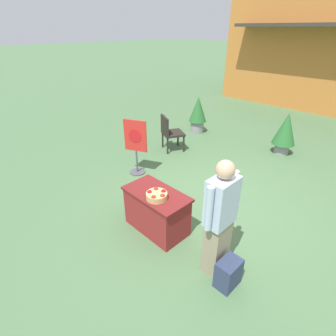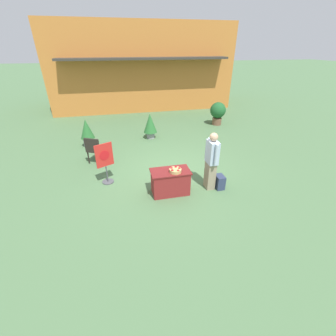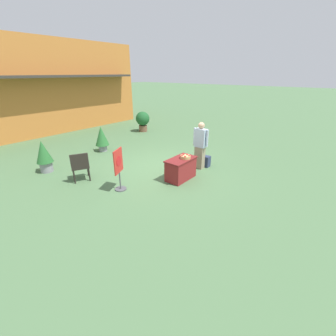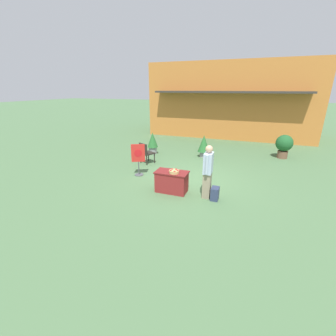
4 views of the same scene
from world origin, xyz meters
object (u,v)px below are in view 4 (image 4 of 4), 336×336
(poster_board, at_px, (138,159))
(potted_plant_near_right, at_px, (284,145))
(patio_chair, at_px, (146,152))
(potted_plant_far_right, at_px, (153,142))
(person_visitor, at_px, (208,171))
(apple_basket, at_px, (174,172))
(potted_plant_far_left, at_px, (204,145))
(backpack, at_px, (215,194))
(display_table, at_px, (172,182))

(poster_board, relative_size, potted_plant_near_right, 1.09)
(patio_chair, xyz_separation_m, potted_plant_far_right, (-0.40, 1.68, 0.08))
(person_visitor, relative_size, patio_chair, 1.76)
(apple_basket, distance_m, potted_plant_far_left, 4.64)
(apple_basket, xyz_separation_m, person_visitor, (1.10, 0.11, 0.11))
(apple_basket, distance_m, patio_chair, 3.48)
(apple_basket, height_order, poster_board, poster_board)
(apple_basket, bearing_deg, backpack, 0.33)
(person_visitor, bearing_deg, potted_plant_far_left, -77.03)
(display_table, xyz_separation_m, potted_plant_far_right, (-2.60, 4.17, 0.28))
(potted_plant_near_right, bearing_deg, patio_chair, -152.16)
(poster_board, xyz_separation_m, potted_plant_far_left, (1.93, 3.54, -0.05))
(patio_chair, bearing_deg, potted_plant_far_left, -22.07)
(display_table, distance_m, potted_plant_far_right, 4.92)
(display_table, xyz_separation_m, person_visitor, (1.22, 0.01, 0.53))
(display_table, relative_size, poster_board, 0.85)
(person_visitor, relative_size, poster_board, 1.33)
(backpack, bearing_deg, potted_plant_far_right, 133.90)
(patio_chair, height_order, potted_plant_far_left, potted_plant_far_left)
(display_table, distance_m, apple_basket, 0.45)
(person_visitor, height_order, potted_plant_far_right, person_visitor)
(poster_board, bearing_deg, potted_plant_near_right, 103.70)
(display_table, bearing_deg, poster_board, 150.94)
(person_visitor, relative_size, potted_plant_far_right, 1.50)
(person_visitor, distance_m, potted_plant_far_left, 4.66)
(person_visitor, xyz_separation_m, patio_chair, (-3.42, 2.48, -0.33))
(person_visitor, height_order, poster_board, person_visitor)
(backpack, bearing_deg, poster_board, 161.78)
(apple_basket, height_order, potted_plant_far_left, potted_plant_far_left)
(potted_plant_far_left, bearing_deg, person_visitor, -76.54)
(person_visitor, bearing_deg, display_table, -0.00)
(apple_basket, xyz_separation_m, potted_plant_far_right, (-2.72, 4.27, -0.14))
(patio_chair, relative_size, potted_plant_far_left, 0.87)
(potted_plant_far_right, bearing_deg, display_table, -58.11)
(patio_chair, relative_size, potted_plant_near_right, 0.83)
(display_table, height_order, poster_board, poster_board)
(display_table, xyz_separation_m, potted_plant_near_right, (3.99, 5.76, 0.34))
(backpack, height_order, potted_plant_near_right, potted_plant_near_right)
(potted_plant_far_right, relative_size, potted_plant_near_right, 0.97)
(potted_plant_far_right, height_order, potted_plant_far_left, potted_plant_far_right)
(patio_chair, bearing_deg, backpack, -98.20)
(patio_chair, xyz_separation_m, potted_plant_near_right, (6.19, 3.27, 0.14))
(poster_board, distance_m, potted_plant_near_right, 7.49)
(potted_plant_near_right, bearing_deg, person_visitor, -115.72)
(person_visitor, distance_m, potted_plant_near_right, 6.38)
(potted_plant_far_left, height_order, potted_plant_near_right, potted_plant_near_right)
(poster_board, distance_m, potted_plant_far_left, 4.03)
(apple_basket, bearing_deg, display_table, 140.85)
(poster_board, relative_size, potted_plant_far_right, 1.12)
(display_table, distance_m, patio_chair, 3.33)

